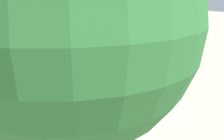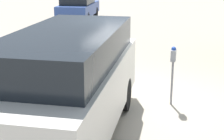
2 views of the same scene
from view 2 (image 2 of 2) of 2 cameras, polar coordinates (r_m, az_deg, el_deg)
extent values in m
plane|color=gray|center=(8.29, 5.76, -5.39)|extent=(80.00, 80.00, 0.00)
cylinder|color=gray|center=(8.08, 9.93, -2.15)|extent=(0.05, 0.05, 1.06)
cube|color=gray|center=(7.89, 10.17, 2.38)|extent=(0.21, 0.12, 0.26)
sphere|color=navy|center=(7.86, 10.23, 3.45)|extent=(0.11, 0.11, 0.11)
cube|color=beige|center=(6.34, -7.47, -3.75)|extent=(4.96, 1.98, 1.09)
cube|color=black|center=(6.21, -7.41, 3.88)|extent=(3.97, 1.81, 0.58)
cylinder|color=black|center=(7.73, 2.05, -4.05)|extent=(0.74, 0.24, 0.74)
cylinder|color=black|center=(8.14, -9.45, -3.20)|extent=(0.74, 0.24, 0.74)
cube|color=#2D478C|center=(20.98, -5.55, 10.05)|extent=(4.27, 2.04, 0.67)
cube|color=black|center=(20.72, -5.73, 11.56)|extent=(2.40, 1.77, 0.48)
cube|color=orange|center=(23.09, -5.71, 10.20)|extent=(0.09, 0.13, 0.20)
cylinder|color=black|center=(22.45, -6.67, 9.60)|extent=(0.65, 0.25, 0.64)
cylinder|color=black|center=(22.11, -2.76, 9.58)|extent=(0.65, 0.25, 0.64)
cylinder|color=black|center=(19.99, -8.57, 8.63)|extent=(0.65, 0.25, 0.64)
cylinder|color=black|center=(19.60, -4.22, 8.61)|extent=(0.65, 0.25, 0.64)
camera|label=1|loc=(16.05, 29.86, 18.02)|focal=45.00mm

